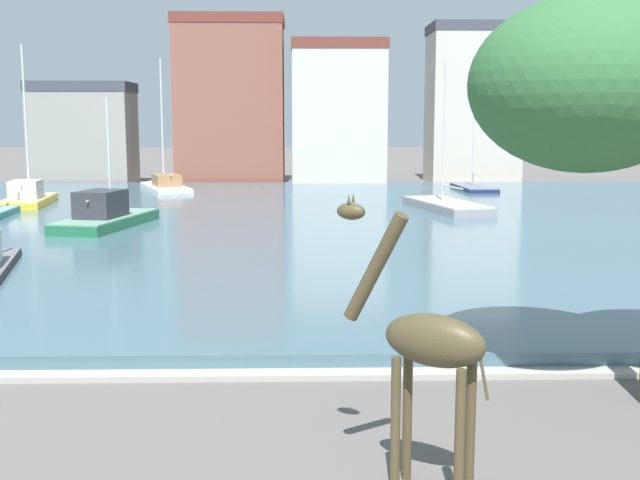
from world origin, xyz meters
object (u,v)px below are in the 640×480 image
object	(u,v)px
sailboat_white	(164,187)
sailboat_grey	(441,208)
sailboat_green	(111,220)
sailboat_navy	(472,190)
giraffe_statue	(426,345)
sailboat_yellow	(30,200)

from	to	relation	value
sailboat_white	sailboat_grey	size ratio (longest dim) A/B	1.10
sailboat_green	sailboat_navy	distance (m)	28.20
giraffe_statue	sailboat_grey	xyz separation A→B (m)	(5.98, 32.38, -1.68)
sailboat_navy	sailboat_grey	size ratio (longest dim) A/B	0.77
giraffe_statue	sailboat_yellow	world-z (taller)	sailboat_yellow
sailboat_navy	sailboat_grey	xyz separation A→B (m)	(-4.37, -12.34, 0.09)
sailboat_grey	sailboat_navy	bearing A→B (deg)	70.48
giraffe_statue	sailboat_white	world-z (taller)	sailboat_white
sailboat_yellow	sailboat_navy	distance (m)	29.37
sailboat_white	sailboat_green	bearing A→B (deg)	-87.26
sailboat_green	sailboat_white	xyz separation A→B (m)	(-0.94, 19.73, -0.16)
sailboat_white	sailboat_grey	xyz separation A→B (m)	(17.44, -13.11, -0.05)
sailboat_navy	sailboat_white	size ratio (longest dim) A/B	0.70
giraffe_statue	sailboat_grey	distance (m)	32.97
sailboat_green	sailboat_grey	xyz separation A→B (m)	(16.49, 6.63, -0.22)
giraffe_statue	sailboat_yellow	xyz separation A→B (m)	(-17.48, 35.35, -1.51)
sailboat_green	sailboat_yellow	bearing A→B (deg)	125.98
giraffe_statue	sailboat_grey	size ratio (longest dim) A/B	0.48
sailboat_navy	sailboat_yellow	bearing A→B (deg)	-161.40
sailboat_navy	giraffe_statue	bearing A→B (deg)	-103.04
sailboat_white	sailboat_grey	world-z (taller)	sailboat_white
sailboat_navy	sailboat_grey	world-z (taller)	sailboat_grey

